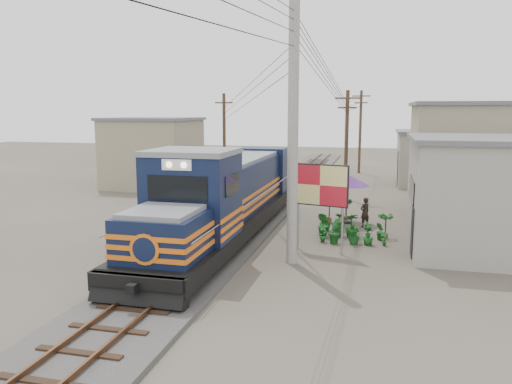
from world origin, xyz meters
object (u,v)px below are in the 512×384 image
(market_umbrella, at_px, (348,180))
(vendor, at_px, (365,212))
(billboard, at_px, (320,187))
(locomotive, at_px, (225,200))

(market_umbrella, bearing_deg, vendor, -37.30)
(market_umbrella, height_order, vendor, market_umbrella)
(billboard, distance_m, market_umbrella, 5.70)
(locomotive, relative_size, market_umbrella, 6.72)
(market_umbrella, xyz_separation_m, vendor, (0.93, -0.71, -1.49))
(market_umbrella, bearing_deg, locomotive, -137.10)
(billboard, relative_size, market_umbrella, 1.43)
(locomotive, bearing_deg, market_umbrella, 42.90)
(billboard, xyz_separation_m, market_umbrella, (0.74, 5.64, -0.44))
(billboard, height_order, vendor, billboard)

